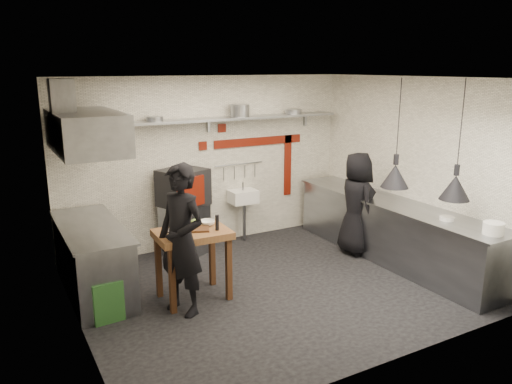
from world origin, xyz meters
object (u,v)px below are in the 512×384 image
prep_table (193,265)px  chef_left (181,240)px  combi_oven (183,188)px  oven_stand (185,230)px  chef_right (357,204)px  green_bin (105,298)px

prep_table → chef_left: 0.60m
combi_oven → oven_stand: bearing=-123.9°
chef_right → chef_left: bearing=108.6°
green_bin → chef_right: bearing=3.6°
combi_oven → chef_right: size_ratio=0.40×
combi_oven → prep_table: (-0.49, -1.58, -0.63)m
green_bin → chef_right: chef_right is taller
combi_oven → chef_right: 2.76m
oven_stand → chef_right: 2.77m
green_bin → chef_left: bearing=-18.5°
combi_oven → green_bin: size_ratio=1.31×
oven_stand → green_bin: (-1.62, -1.55, -0.15)m
green_bin → chef_left: (0.88, -0.29, 0.68)m
green_bin → chef_right: (4.04, 0.26, 0.57)m
chef_right → prep_table: bearing=104.0°
chef_left → chef_right: (3.16, 0.55, -0.11)m
combi_oven → green_bin: 2.41m
combi_oven → chef_left: size_ratio=0.35×
green_bin → chef_right: 4.08m
prep_table → chef_left: chef_left is taller
green_bin → chef_left: chef_left is taller
oven_stand → combi_oven: 0.69m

